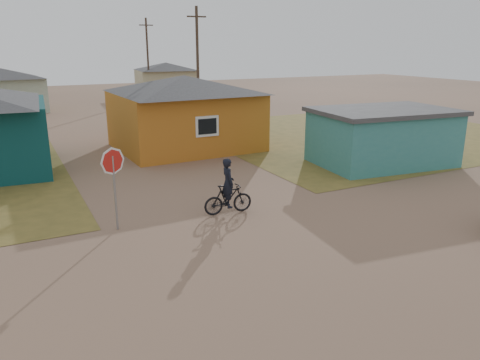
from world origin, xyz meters
TOP-DOWN VIEW (x-y plane):
  - ground at (0.00, 0.00)m, footprint 120.00×120.00m
  - grass_ne at (14.00, 13.00)m, footprint 20.00×18.00m
  - house_yellow at (2.50, 14.00)m, footprint 7.72×6.76m
  - shed_turquoise at (9.50, 6.50)m, footprint 6.71×4.93m
  - house_pale_west at (-6.00, 34.00)m, footprint 7.04×6.15m
  - house_beige_east at (10.00, 40.00)m, footprint 6.95×6.05m
  - utility_pole_near at (6.50, 22.00)m, footprint 1.40×0.20m
  - utility_pole_far at (7.50, 38.00)m, footprint 1.40×0.20m
  - stop_sign at (-3.52, 3.86)m, footprint 0.84×0.07m
  - cyclist at (0.11, 3.59)m, footprint 1.71×0.63m

SIDE VIEW (x-z plane):
  - ground at x=0.00m, z-range 0.00..0.00m
  - grass_ne at x=14.00m, z-range 0.00..0.01m
  - cyclist at x=0.11m, z-range -0.26..1.64m
  - shed_turquoise at x=9.50m, z-range 0.01..2.61m
  - house_pale_west at x=-6.00m, z-range 0.06..3.66m
  - house_beige_east at x=10.00m, z-range 0.06..3.66m
  - stop_sign at x=-3.52m, z-range 0.60..3.17m
  - house_yellow at x=2.50m, z-range 0.05..3.95m
  - utility_pole_near at x=6.50m, z-range 0.14..8.14m
  - utility_pole_far at x=7.50m, z-range 0.14..8.14m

